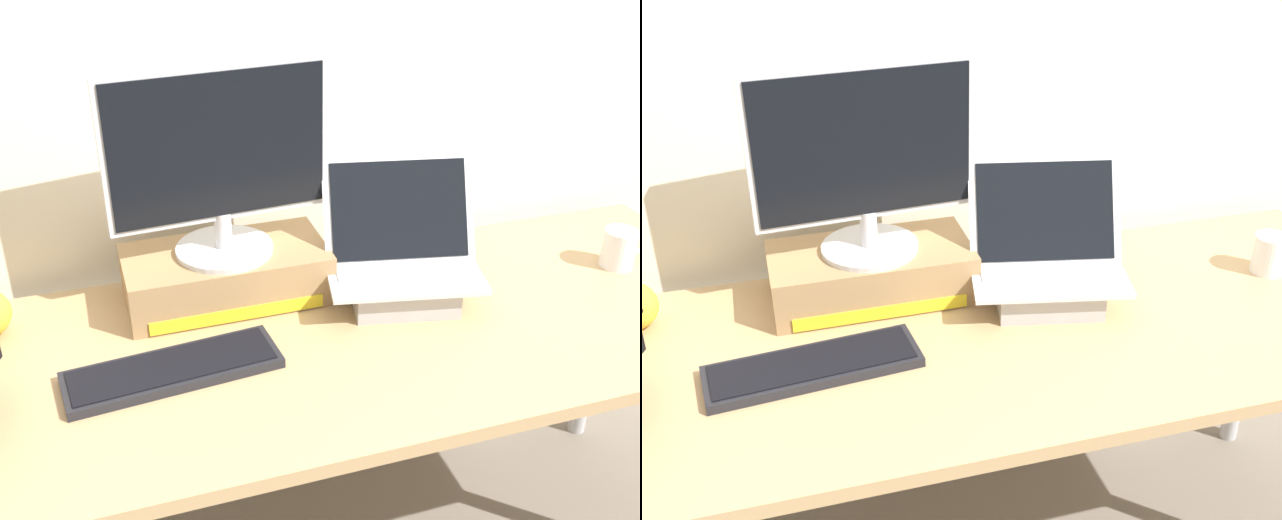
% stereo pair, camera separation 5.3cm
% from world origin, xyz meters
% --- Properties ---
extents(back_wall, '(7.00, 0.10, 2.60)m').
position_xyz_m(back_wall, '(0.00, 0.45, 1.30)').
color(back_wall, silver).
rests_on(back_wall, ground).
extents(desk, '(1.98, 0.70, 0.73)m').
position_xyz_m(desk, '(0.00, 0.00, 0.67)').
color(desk, tan).
rests_on(desk, ground).
extents(toner_box_yellow, '(0.43, 0.22, 0.11)m').
position_xyz_m(toner_box_yellow, '(-0.14, 0.21, 0.79)').
color(toner_box_yellow, '#9E7A51').
rests_on(toner_box_yellow, desk).
extents(desktop_monitor, '(0.47, 0.21, 0.40)m').
position_xyz_m(desktop_monitor, '(-0.14, 0.21, 1.05)').
color(desktop_monitor, silver).
rests_on(desktop_monitor, toner_box_yellow).
extents(open_laptop, '(0.37, 0.31, 0.29)m').
position_xyz_m(open_laptop, '(0.22, 0.10, 0.80)').
color(open_laptop, '#ADADB2').
rests_on(open_laptop, desk).
extents(external_keyboard, '(0.42, 0.17, 0.02)m').
position_xyz_m(external_keyboard, '(-0.30, -0.03, 0.74)').
color(external_keyboard, black).
rests_on(external_keyboard, desk).
extents(coffee_mug, '(0.12, 0.08, 0.09)m').
position_xyz_m(coffee_mug, '(0.76, 0.07, 0.78)').
color(coffee_mug, silver).
rests_on(coffee_mug, desk).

